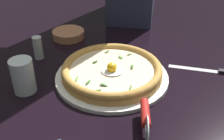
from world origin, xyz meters
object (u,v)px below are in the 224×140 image
pizza (112,70)px  table_knife (217,71)px  pizza_cutter (146,118)px  pepper_shaker (38,48)px  drinking_glass (23,78)px  side_bowl (68,34)px

pizza → table_knife: pizza is taller
pizza_cutter → pepper_shaker: (-0.28, 0.40, 0.00)m
drinking_glass → side_bowl: bearing=69.3°
drinking_glass → pizza: bearing=5.4°
side_bowl → pepper_shaker: 0.19m
pizza → drinking_glass: bearing=-174.6°
drinking_glass → pizza_cutter: bearing=-34.3°
pizza → pepper_shaker: bearing=144.6°
side_bowl → pizza_cutter: 0.58m
pizza_cutter → pepper_shaker: 0.49m
side_bowl → drinking_glass: drinking_glass is taller
pizza_cutter → pepper_shaker: pepper_shaker is taller
pizza → pepper_shaker: size_ratio=3.83×
pizza → pepper_shaker: 0.29m
pizza_cutter → pepper_shaker: bearing=125.1°
pizza → pizza_cutter: size_ratio=2.08×
pizza → side_bowl: (-0.13, 0.32, -0.02)m
pizza → side_bowl: bearing=112.1°
table_knife → drinking_glass: drinking_glass is taller
side_bowl → drinking_glass: 0.37m
side_bowl → pizza_cutter: size_ratio=0.85×
pepper_shaker → pizza_cutter: bearing=-54.9°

